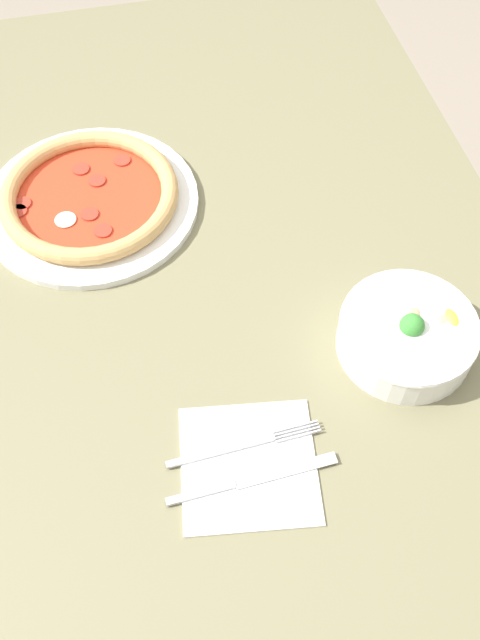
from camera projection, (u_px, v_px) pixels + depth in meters
name	position (u px, v px, depth m)	size (l,w,h in m)	color
ground_plane	(197.00, 474.00, 1.65)	(8.00, 8.00, 0.00)	gray
dining_table	(175.00, 306.00, 1.09)	(1.33, 1.01, 0.77)	#706B4C
pizza	(90.00, 198.00, 1.07)	(0.32, 0.32, 0.04)	white
bowl	(407.00, 334.00, 0.92)	(0.18, 0.18, 0.07)	white
napkin	(249.00, 465.00, 0.85)	(0.18, 0.18, 0.00)	white
fork	(242.00, 446.00, 0.86)	(0.02, 0.19, 0.00)	silver
knife	(245.00, 481.00, 0.83)	(0.02, 0.21, 0.01)	silver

